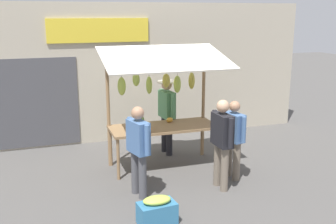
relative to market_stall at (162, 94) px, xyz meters
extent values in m
plane|color=#514F4C|center=(-0.02, 0.05, -1.54)|extent=(40.00, 40.00, 0.00)
cube|color=#B2A893|center=(-0.02, -2.15, 0.16)|extent=(9.00, 0.25, 3.40)
cube|color=yellow|center=(0.91, -2.01, 1.21)|extent=(2.40, 0.06, 0.56)
cube|color=#47474C|center=(2.42, -2.02, -0.44)|extent=(1.90, 0.04, 2.10)
cube|color=olive|center=(-0.02, 0.05, -0.69)|extent=(2.20, 0.90, 0.05)
cylinder|color=olive|center=(1.02, 0.44, -1.13)|extent=(0.06, 0.06, 0.83)
cylinder|color=olive|center=(-1.06, 0.44, -1.13)|extent=(0.06, 0.06, 0.83)
cylinder|color=olive|center=(1.02, -0.34, -1.13)|extent=(0.06, 0.06, 0.83)
cylinder|color=olive|center=(-1.06, -0.34, -1.13)|extent=(0.06, 0.06, 0.83)
cylinder|color=olive|center=(1.04, -0.35, -0.37)|extent=(0.07, 0.07, 2.35)
cylinder|color=olive|center=(-1.08, -0.35, -0.37)|extent=(0.07, 0.07, 2.35)
cylinder|color=olive|center=(-0.02, -0.35, 0.61)|extent=(2.12, 0.06, 0.06)
cube|color=beige|center=(-0.02, 0.20, 0.76)|extent=(2.50, 1.46, 0.39)
cylinder|color=brown|center=(-0.80, -0.37, 0.49)|extent=(0.01, 0.01, 0.25)
ellipsoid|color=gold|center=(-0.80, -0.37, 0.18)|extent=(0.17, 0.19, 0.37)
cylinder|color=brown|center=(-0.47, -0.37, 0.46)|extent=(0.01, 0.01, 0.30)
ellipsoid|color=#B2CC4C|center=(-0.47, -0.37, 0.12)|extent=(0.17, 0.13, 0.38)
cylinder|color=brown|center=(-0.20, -0.31, 0.49)|extent=(0.01, 0.01, 0.23)
ellipsoid|color=gold|center=(-0.20, -0.31, 0.23)|extent=(0.16, 0.20, 0.30)
cylinder|color=brown|center=(0.16, -0.36, 0.47)|extent=(0.01, 0.01, 0.29)
ellipsoid|color=#B2CC4C|center=(0.16, -0.36, 0.14)|extent=(0.16, 0.18, 0.37)
cylinder|color=brown|center=(0.46, -0.30, 0.52)|extent=(0.01, 0.01, 0.18)
ellipsoid|color=#B2CC4C|center=(0.46, -0.30, 0.28)|extent=(0.18, 0.20, 0.28)
cylinder|color=brown|center=(0.75, -0.34, 0.47)|extent=(0.01, 0.01, 0.27)
ellipsoid|color=#B2CC4C|center=(0.75, -0.34, 0.15)|extent=(0.22, 0.21, 0.38)
sphere|color=#729E4C|center=(0.41, -0.26, -0.56)|extent=(0.20, 0.20, 0.20)
ellipsoid|color=gold|center=(-0.24, -0.20, -0.61)|extent=(0.22, 0.20, 0.10)
ellipsoid|color=orange|center=(0.44, 0.35, -0.59)|extent=(0.26, 0.22, 0.14)
cylinder|color=#232328|center=(-0.33, -0.84, -1.12)|extent=(0.14, 0.14, 0.85)
cylinder|color=#232328|center=(-0.35, -0.56, -1.12)|extent=(0.14, 0.14, 0.85)
cube|color=#518C5B|center=(-0.34, -0.70, -0.39)|extent=(0.26, 0.53, 0.60)
cylinder|color=#518C5B|center=(-0.31, -1.02, -0.37)|extent=(0.09, 0.09, 0.55)
cylinder|color=#518C5B|center=(-0.37, -0.39, -0.37)|extent=(0.09, 0.09, 0.55)
sphere|color=tan|center=(-0.34, -0.70, 0.06)|extent=(0.23, 0.23, 0.23)
cylinder|color=beige|center=(-0.34, -0.70, 0.13)|extent=(0.44, 0.44, 0.02)
cylinder|color=#4C4C51|center=(0.79, 1.37, -1.14)|extent=(0.14, 0.14, 0.80)
cylinder|color=#4C4C51|center=(0.86, 1.12, -1.14)|extent=(0.14, 0.14, 0.80)
cube|color=#476B9E|center=(0.82, 1.25, -0.45)|extent=(0.34, 0.52, 0.57)
cylinder|color=#476B9E|center=(0.74, 1.54, -0.43)|extent=(0.09, 0.09, 0.52)
cylinder|color=#476B9E|center=(0.90, 0.95, -0.43)|extent=(0.09, 0.09, 0.52)
sphere|color=#A87A5B|center=(0.82, 1.25, -0.03)|extent=(0.22, 0.22, 0.22)
cylinder|color=#726656|center=(-0.69, 1.55, -1.13)|extent=(0.14, 0.14, 0.83)
cylinder|color=#726656|center=(-0.68, 1.27, -1.13)|extent=(0.14, 0.14, 0.83)
cube|color=black|center=(-0.68, 1.41, -0.42)|extent=(0.24, 0.51, 0.58)
cylinder|color=black|center=(-0.70, 1.72, -0.40)|extent=(0.09, 0.09, 0.54)
cylinder|color=black|center=(-0.67, 1.10, -0.40)|extent=(0.09, 0.09, 0.54)
sphere|color=tan|center=(-0.68, 1.41, 0.01)|extent=(0.23, 0.23, 0.23)
cylinder|color=#726656|center=(-1.13, 1.18, -1.16)|extent=(0.14, 0.14, 0.76)
cylinder|color=#726656|center=(-1.09, 0.93, -1.16)|extent=(0.14, 0.14, 0.76)
cube|color=#476B9E|center=(-1.11, 1.05, -0.51)|extent=(0.30, 0.49, 0.54)
cylinder|color=#476B9E|center=(-1.16, 1.34, -0.49)|extent=(0.09, 0.09, 0.50)
cylinder|color=#476B9E|center=(-1.06, 0.77, -0.49)|extent=(0.09, 0.09, 0.50)
sphere|color=#A87A5B|center=(-1.11, 1.05, -0.10)|extent=(0.21, 0.21, 0.21)
cube|color=teal|center=(0.81, 2.28, -1.37)|extent=(0.60, 0.39, 0.34)
ellipsoid|color=#B2CC4C|center=(0.81, 2.28, -1.15)|extent=(0.44, 0.26, 0.12)
camera|label=1|loc=(2.43, 7.64, 1.61)|focal=42.99mm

